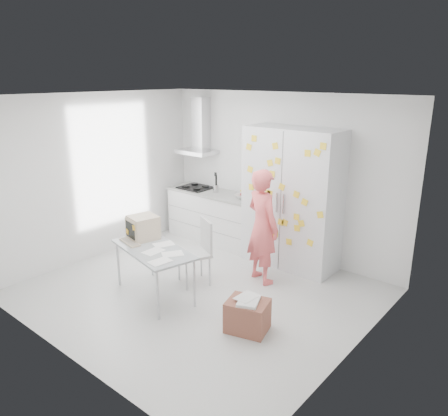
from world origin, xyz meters
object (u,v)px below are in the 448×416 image
Objects in this scene: person at (262,226)px; desk at (146,236)px; chair at (199,248)px; cardboard_box at (247,315)px.

person is 1.20× the size of desk.
chair is (-0.66, -0.65, -0.30)m from person.
person is 1.77× the size of chair.
person is 2.99× the size of cardboard_box.
person is 0.98m from chair.
desk is at bearing -179.02° from cardboard_box.
chair is at bearing 66.54° from desk.
chair is (0.44, 0.59, -0.24)m from desk.
person is at bearing 71.46° from chair.
cardboard_box is at bearing 3.78° from chair.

